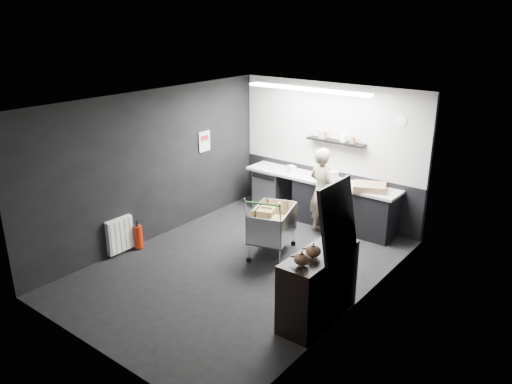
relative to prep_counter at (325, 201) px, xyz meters
The scene contains 22 objects.
floor 2.47m from the prep_counter, 93.20° to the right, with size 5.50×5.50×0.00m, color black.
ceiling 3.30m from the prep_counter, 93.20° to the right, with size 5.50×5.50×0.00m, color white.
wall_back 0.96m from the prep_counter, 112.30° to the left, with size 5.50×5.50×0.00m, color black.
wall_front 5.25m from the prep_counter, 91.50° to the right, with size 5.50×5.50×0.00m, color black.
wall_left 3.35m from the prep_counter, 131.43° to the right, with size 5.50×5.50×0.00m, color black.
wall_right 3.18m from the prep_counter, 52.38° to the right, with size 5.50×5.50×0.00m, color black.
kitchen_wall_panel 1.43m from the prep_counter, 113.58° to the left, with size 3.95×0.02×1.70m, color #B8B8B3.
dado_panel 0.34m from the prep_counter, 113.58° to the left, with size 3.95×0.02×1.00m, color black.
floating_shelf 1.18m from the prep_counter, 72.13° to the left, with size 1.20×0.22×0.04m, color black.
wall_clock 2.13m from the prep_counter, 13.36° to the left, with size 0.20×0.20×0.03m, color white.
poster 2.63m from the prep_counter, 152.11° to the right, with size 0.02×0.30×0.40m, color silver.
poster_red_band 2.66m from the prep_counter, 152.05° to the right, with size 0.01×0.22×0.10m, color #B31622.
radiator 3.92m from the prep_counter, 122.01° to the right, with size 0.10×0.50×0.60m, color white.
ceiling_strip 2.29m from the prep_counter, 103.37° to the right, with size 2.40×0.20×0.04m, color white.
prep_counter is the anchor object (origin of this frame).
person 0.61m from the prep_counter, 67.75° to the right, with size 0.60×0.40×1.65m, color beige.
shopping_cart 1.74m from the prep_counter, 90.67° to the right, with size 0.91×1.20×1.13m.
sideboard 3.30m from the prep_counter, 60.78° to the right, with size 0.56×1.31×1.96m.
fire_extinguisher 3.61m from the prep_counter, 123.42° to the right, with size 0.15×0.15×0.51m.
cardboard_box 1.06m from the prep_counter, ahead, with size 0.57×0.43×0.11m, color #966E50.
pink_tub 0.56m from the prep_counter, ahead, with size 0.19×0.19×0.19m, color beige.
white_container 0.93m from the prep_counter, behind, with size 0.16×0.13×0.14m, color white.
Camera 1 is at (4.65, -5.61, 3.92)m, focal length 35.00 mm.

